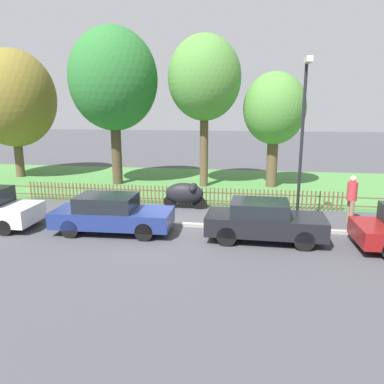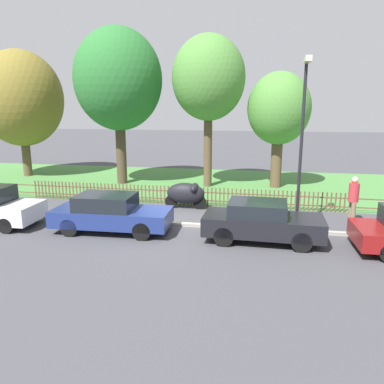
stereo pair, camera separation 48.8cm
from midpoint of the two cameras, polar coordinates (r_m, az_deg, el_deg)
name	(u,v)px [view 1 (the left image)]	position (r m, az deg, el deg)	size (l,w,h in m)	color
ground_plane	(160,226)	(14.35, -5.86, -5.12)	(120.00, 120.00, 0.00)	#424247
kerb_stone	(161,223)	(14.42, -5.76, -4.78)	(42.19, 0.20, 0.12)	#9E998E
grass_strip	(193,183)	(22.24, -0.42, 1.38)	(42.19, 10.25, 0.01)	#477F3D
park_fence	(177,195)	(17.24, -3.19, -0.54)	(42.19, 0.05, 0.86)	brown
parked_car_navy_estate	(111,214)	(13.70, -13.18, -3.23)	(4.26, 1.81, 1.37)	navy
parked_car_red_compact	(264,220)	(12.71, 9.79, -4.30)	(3.95, 1.70, 1.36)	black
covered_motorcycle	(185,193)	(16.49, -1.86, -0.19)	(1.86, 0.84, 1.16)	black
tree_nearest_kerb	(13,99)	(26.49, -26.09, 12.65)	(5.19, 5.19, 7.93)	brown
tree_behind_motorcycle	(113,80)	(22.18, -12.53, 16.34)	(4.92, 4.92, 8.76)	#473828
tree_mid_park	(205,79)	(21.01, 1.22, 16.86)	(3.95, 3.95, 8.22)	brown
tree_far_left	(274,110)	(21.24, 11.80, 12.18)	(3.39, 3.39, 6.29)	brown
pedestrian_near_fence	(352,197)	(15.49, 22.33, -0.64)	(0.42, 0.43, 1.87)	#7F6B51
street_lamp	(303,126)	(13.65, 15.57, 9.61)	(0.20, 0.78, 6.01)	black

